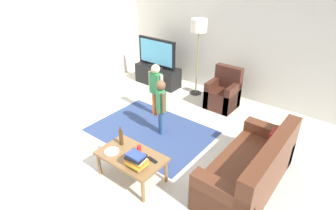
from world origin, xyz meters
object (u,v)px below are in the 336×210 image
couch (253,171)px  tv (157,53)px  soda_can (139,149)px  plate (112,151)px  armchair (224,94)px  child_center (161,103)px  book_stack (136,160)px  tv_stand (158,75)px  child_near_tv (156,86)px  bottle (121,137)px  tv_remote (152,160)px  floor_lamp (199,30)px  coffee_table (131,158)px

couch → tv: bearing=150.1°
soda_can → plate: bearing=-143.9°
armchair → child_center: 1.75m
book_stack → tv_stand: bearing=125.4°
child_near_tv → armchair: bearing=52.7°
tv_stand → child_near_tv: child_near_tv is taller
child_near_tv → child_center: child_near_tv is taller
bottle → tv_remote: bearing=0.0°
book_stack → soda_can: book_stack is taller
floor_lamp → coffee_table: 3.38m
tv_stand → floor_lamp: floor_lamp is taller
child_center → tv_remote: 1.35m
tv_stand → couch: size_ratio=0.67×
bottle → plate: (0.02, -0.22, -0.12)m
tv → child_center: size_ratio=1.02×
armchair → child_center: (-0.41, -1.66, 0.35)m
couch → bottle: bearing=-155.4°
tv → plate: 3.45m
tv_remote → book_stack: bearing=-105.2°
bottle → soda_can: bottle is taller
tv_stand → armchair: armchair is taller
tv → book_stack: (2.15, -3.01, -0.32)m
soda_can → plate: size_ratio=0.55×
tv_stand → armchair: size_ratio=1.33×
bottle → tv_remote: 0.63m
tv → coffee_table: bearing=-56.3°
tv_stand → couch: (3.41, -1.99, 0.05)m
couch → bottle: (-1.79, -0.82, 0.26)m
armchair → soda_can: (0.06, -2.75, 0.18)m
child_near_tv → tv_remote: size_ratio=6.63×
tv → book_stack: bearing=-54.4°
couch → child_center: size_ratio=1.68×
plate → tv: bearing=118.7°
child_near_tv → child_center: (0.51, -0.46, -0.03)m
armchair → couch: bearing=-52.4°
coffee_table → book_stack: book_stack is taller
tv → soda_can: bearing=-54.4°
tv_stand → floor_lamp: bearing=8.0°
book_stack → armchair: bearing=94.6°
plate → book_stack: bearing=-0.3°
floor_lamp → book_stack: (1.08, -3.18, -1.02)m
book_stack → tv: bearing=125.6°
tv_stand → coffee_table: tv_stand is taller
child_center → bottle: (0.12, -1.10, -0.09)m
tv_remote → plate: (-0.60, -0.22, -0.00)m
tv_stand → armchair: 1.92m
armchair → tv_remote: armchair is taller
floor_lamp → plate: floor_lamp is taller
child_near_tv → child_center: 0.68m
floor_lamp → plate: (0.57, -3.18, -1.12)m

